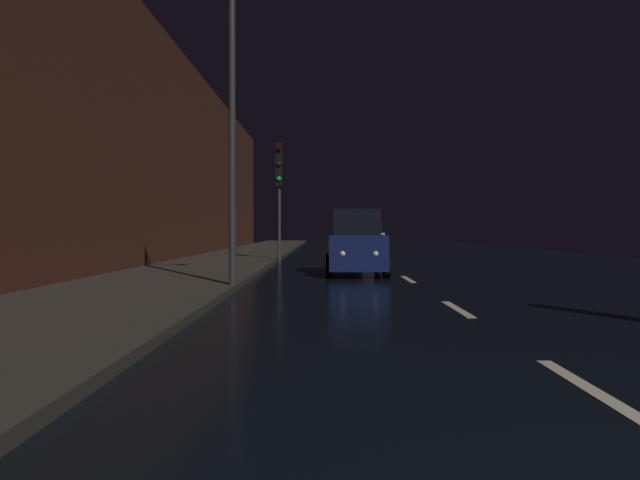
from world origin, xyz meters
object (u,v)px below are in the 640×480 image
object	(u,v)px
car_approaching_headlights	(356,245)
car_distant_taillights	(371,237)
traffic_light_far_left	(279,175)
streetlamp_overhead	(250,73)

from	to	relation	value
car_approaching_headlights	car_distant_taillights	distance (m)	25.03
traffic_light_far_left	car_distant_taillights	size ratio (longest dim) A/B	1.36
traffic_light_far_left	streetlamp_overhead	distance (m)	12.25
car_approaching_headlights	car_distant_taillights	world-z (taller)	car_approaching_headlights
streetlamp_overhead	car_distant_taillights	distance (m)	30.95
streetlamp_overhead	traffic_light_far_left	bearing A→B (deg)	91.10
traffic_light_far_left	streetlamp_overhead	size ratio (longest dim) A/B	0.67
streetlamp_overhead	car_distant_taillights	xyz separation A→B (m)	(5.20, 30.21, -4.24)
traffic_light_far_left	car_approaching_headlights	size ratio (longest dim) A/B	1.26
car_approaching_headlights	traffic_light_far_left	bearing A→B (deg)	-156.56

